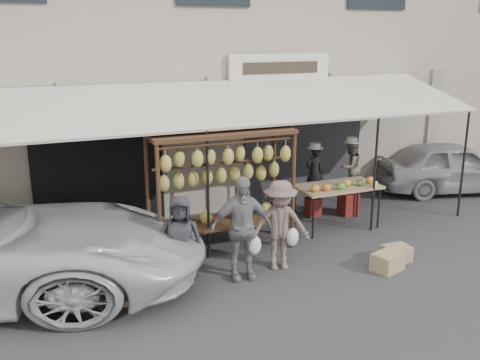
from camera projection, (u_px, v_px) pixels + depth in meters
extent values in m
plane|color=#2D2D30|center=(289.00, 274.00, 8.93)|extent=(90.00, 90.00, 0.00)
cube|color=#A19788|center=(174.00, 48.00, 13.77)|extent=(24.00, 6.00, 7.00)
cube|color=#232328|center=(304.00, 149.00, 12.49)|extent=(3.00, 0.10, 2.50)
cube|color=black|center=(99.00, 169.00, 10.73)|extent=(2.60, 0.10, 2.50)
cube|color=silver|center=(280.00, 68.00, 11.67)|extent=(2.40, 0.10, 0.60)
cube|color=beige|center=(236.00, 102.00, 10.28)|extent=(10.00, 2.34, 0.63)
cylinder|color=black|center=(208.00, 196.00, 9.27)|extent=(0.05, 0.05, 2.30)
cylinder|color=black|center=(375.00, 176.00, 10.58)|extent=(0.05, 0.05, 2.30)
cylinder|color=black|center=(463.00, 165.00, 11.44)|extent=(0.05, 0.05, 2.30)
cylinder|color=black|center=(159.00, 208.00, 8.80)|extent=(0.07, 0.07, 2.20)
cylinder|color=black|center=(293.00, 191.00, 9.73)|extent=(0.07, 0.07, 2.20)
cylinder|color=black|center=(148.00, 195.00, 9.51)|extent=(0.07, 0.07, 2.20)
cylinder|color=black|center=(274.00, 180.00, 10.45)|extent=(0.07, 0.07, 2.20)
cube|color=black|center=(221.00, 133.00, 9.33)|extent=(2.60, 0.90, 0.07)
cylinder|color=black|center=(228.00, 143.00, 9.05)|extent=(2.50, 0.05, 0.05)
cylinder|color=black|center=(214.00, 136.00, 9.67)|extent=(2.50, 0.05, 0.05)
cylinder|color=black|center=(221.00, 163.00, 9.48)|extent=(2.50, 0.05, 0.05)
cube|color=black|center=(222.00, 222.00, 9.77)|extent=(2.50, 0.80, 0.05)
ellipsoid|color=gold|center=(166.00, 164.00, 8.71)|extent=(0.20, 0.18, 0.30)
ellipsoid|color=gold|center=(179.00, 159.00, 8.93)|extent=(0.20, 0.18, 0.30)
ellipsoid|color=gold|center=(198.00, 159.00, 8.90)|extent=(0.20, 0.18, 0.30)
ellipsoid|color=gold|center=(210.00, 157.00, 9.15)|extent=(0.20, 0.18, 0.30)
ellipsoid|color=gold|center=(228.00, 157.00, 9.11)|extent=(0.20, 0.18, 0.30)
ellipsoid|color=gold|center=(240.00, 153.00, 9.35)|extent=(0.20, 0.18, 0.30)
ellipsoid|color=gold|center=(257.00, 155.00, 9.32)|extent=(0.20, 0.18, 0.30)
ellipsoid|color=gold|center=(268.00, 153.00, 9.56)|extent=(0.20, 0.18, 0.30)
ellipsoid|color=gold|center=(285.00, 154.00, 9.54)|extent=(0.20, 0.18, 0.30)
ellipsoid|color=gold|center=(164.00, 184.00, 9.15)|extent=(0.20, 0.18, 0.30)
ellipsoid|color=gold|center=(179.00, 181.00, 9.24)|extent=(0.20, 0.18, 0.30)
ellipsoid|color=gold|center=(193.00, 179.00, 9.34)|extent=(0.20, 0.18, 0.30)
ellipsoid|color=gold|center=(207.00, 177.00, 9.44)|extent=(0.20, 0.18, 0.30)
ellipsoid|color=gold|center=(221.00, 176.00, 9.54)|extent=(0.20, 0.18, 0.30)
ellipsoid|color=gold|center=(235.00, 174.00, 9.63)|extent=(0.20, 0.18, 0.30)
ellipsoid|color=gold|center=(248.00, 171.00, 9.73)|extent=(0.20, 0.18, 0.30)
ellipsoid|color=gold|center=(261.00, 173.00, 9.84)|extent=(0.20, 0.18, 0.30)
ellipsoid|color=gold|center=(274.00, 169.00, 9.93)|extent=(0.20, 0.18, 0.30)
cube|color=tan|center=(338.00, 187.00, 10.83)|extent=(1.70, 0.90, 0.05)
cylinder|color=black|center=(313.00, 218.00, 10.33)|extent=(0.04, 0.04, 0.85)
cylinder|color=black|center=(379.00, 208.00, 10.91)|extent=(0.04, 0.04, 0.85)
cylinder|color=black|center=(295.00, 207.00, 10.99)|extent=(0.04, 0.04, 0.85)
cylinder|color=black|center=(358.00, 198.00, 11.56)|extent=(0.04, 0.04, 0.85)
ellipsoid|color=orange|center=(315.00, 188.00, 10.37)|extent=(0.18, 0.14, 0.14)
ellipsoid|color=orange|center=(327.00, 187.00, 10.42)|extent=(0.18, 0.14, 0.14)
ellipsoid|color=#598C33|center=(341.00, 186.00, 10.51)|extent=(0.18, 0.14, 0.14)
ellipsoid|color=gold|center=(347.00, 183.00, 10.73)|extent=(0.18, 0.14, 0.14)
ellipsoid|color=#598C33|center=(361.00, 183.00, 10.76)|extent=(0.18, 0.14, 0.14)
ellipsoid|color=orange|center=(370.00, 180.00, 10.96)|extent=(0.18, 0.14, 0.14)
imported|color=black|center=(314.00, 172.00, 11.51)|extent=(0.42, 0.28, 1.15)
imported|color=#5F544D|center=(350.00, 167.00, 11.56)|extent=(0.67, 0.59, 1.16)
imported|color=#28272D|center=(180.00, 240.00, 8.41)|extent=(0.83, 0.67, 1.46)
imported|color=gray|center=(241.00, 228.00, 8.56)|extent=(1.06, 0.55, 1.73)
imported|color=#6E5752|center=(280.00, 225.00, 8.94)|extent=(1.12, 0.84, 1.55)
cube|color=maroon|center=(313.00, 207.00, 11.72)|extent=(0.34, 0.34, 0.40)
cube|color=maroon|center=(348.00, 203.00, 11.78)|extent=(0.37, 0.37, 0.50)
cube|color=tan|center=(388.00, 262.00, 9.02)|extent=(0.59, 0.51, 0.30)
cube|color=tan|center=(397.00, 253.00, 9.40)|extent=(0.46, 0.36, 0.27)
cube|color=tan|center=(116.00, 295.00, 7.92)|extent=(0.48, 0.39, 0.27)
imported|color=#9A999E|center=(452.00, 167.00, 13.38)|extent=(4.08, 2.53, 1.30)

